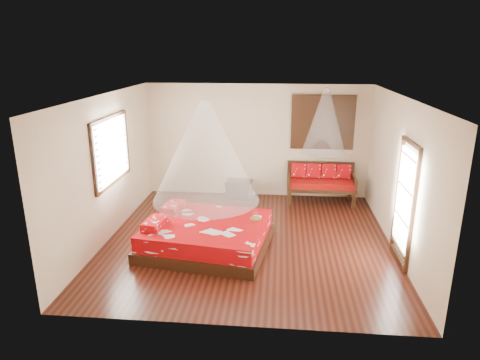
# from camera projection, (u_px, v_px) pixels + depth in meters

# --- Properties ---
(room) EXTENTS (5.54, 5.54, 2.84)m
(room) POSITION_uv_depth(u_px,v_px,m) (249.00, 171.00, 8.02)
(room) COLOR black
(room) RESTS_ON ground
(bed) EXTENTS (2.50, 2.33, 0.65)m
(bed) POSITION_uv_depth(u_px,v_px,m) (206.00, 235.00, 8.05)
(bed) COLOR black
(bed) RESTS_ON floor
(daybed) EXTENTS (1.63, 0.72, 0.94)m
(daybed) POSITION_uv_depth(u_px,v_px,m) (321.00, 181.00, 10.40)
(daybed) COLOR black
(daybed) RESTS_ON floor
(storage_chest) EXTENTS (0.68, 0.53, 0.44)m
(storage_chest) POSITION_uv_depth(u_px,v_px,m) (239.00, 189.00, 10.74)
(storage_chest) COLOR black
(storage_chest) RESTS_ON floor
(shutter_panel) EXTENTS (1.52, 0.06, 1.32)m
(shutter_panel) POSITION_uv_depth(u_px,v_px,m) (323.00, 122.00, 10.32)
(shutter_panel) COLOR black
(shutter_panel) RESTS_ON wall_back
(window_left) EXTENTS (0.10, 1.74, 1.34)m
(window_left) POSITION_uv_depth(u_px,v_px,m) (112.00, 150.00, 8.36)
(window_left) COLOR black
(window_left) RESTS_ON wall_left
(glazed_door) EXTENTS (0.08, 1.02, 2.16)m
(glazed_door) POSITION_uv_depth(u_px,v_px,m) (404.00, 204.00, 7.31)
(glazed_door) COLOR black
(glazed_door) RESTS_ON floor
(wine_tray) EXTENTS (0.22, 0.22, 0.18)m
(wine_tray) POSITION_uv_depth(u_px,v_px,m) (255.00, 217.00, 8.10)
(wine_tray) COLOR brown
(wine_tray) RESTS_ON bed
(mosquito_net_main) EXTENTS (1.94, 1.94, 1.80)m
(mosquito_net_main) POSITION_uv_depth(u_px,v_px,m) (205.00, 152.00, 7.57)
(mosquito_net_main) COLOR white
(mosquito_net_main) RESTS_ON ceiling
(mosquito_net_daybed) EXTENTS (1.02, 1.02, 1.50)m
(mosquito_net_daybed) POSITION_uv_depth(u_px,v_px,m) (325.00, 121.00, 9.84)
(mosquito_net_daybed) COLOR white
(mosquito_net_daybed) RESTS_ON ceiling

